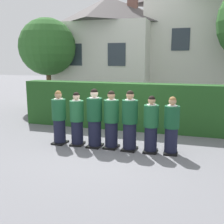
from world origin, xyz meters
The scene contains 12 objects.
ground_plane centered at (0.00, 0.00, 0.00)m, with size 60.00×60.00×0.00m, color slate.
student_front_row_0 centered at (-1.63, -0.05, 0.76)m, with size 0.42×0.48×1.60m.
student_front_row_1 centered at (-1.07, -0.01, 0.75)m, with size 0.41×0.52×1.57m.
student_front_row_2 centered at (-0.52, -0.02, 0.81)m, with size 0.44×0.54×1.69m.
student_front_row_3 centered at (-0.03, 0.02, 0.78)m, with size 0.43×0.52×1.65m.
student_front_row_4 centered at (0.51, 0.00, 0.80)m, with size 0.44×0.53×1.68m.
student_front_row_5 centered at (1.10, -0.01, 0.74)m, with size 0.40×0.44×1.55m.
student_front_row_6 centered at (1.64, 0.03, 0.74)m, with size 0.40×0.50×1.55m.
hedge centered at (0.00, 2.26, 0.84)m, with size 8.13×0.70×1.67m.
school_building_main centered at (-2.75, 8.18, 3.04)m, with size 5.42×4.69×5.93m.
school_building_annex centered at (2.92, 9.30, 3.96)m, with size 7.46×3.98×7.72m.
oak_tree_left centered at (-5.04, 5.30, 3.10)m, with size 2.84×2.84×4.52m.
Camera 1 is at (2.19, -7.08, 2.50)m, focal length 43.45 mm.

